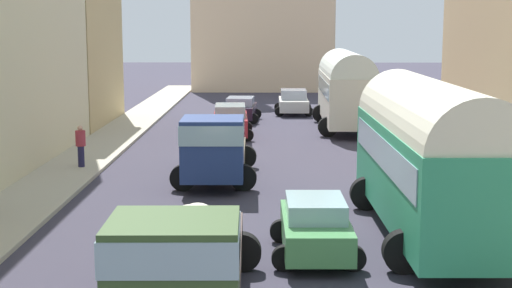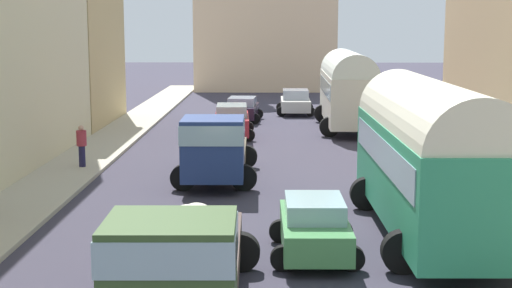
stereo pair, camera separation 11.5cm
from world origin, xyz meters
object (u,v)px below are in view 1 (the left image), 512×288
car_2 (315,227)px  parked_bus_0 (429,151)px  parked_bus_1 (346,86)px  car_0 (230,121)px  cargo_truck_0 (182,258)px  pedestrian_0 (81,145)px  car_1 (240,109)px  cargo_truck_1 (215,146)px  car_3 (293,102)px

car_2 → parked_bus_0: bearing=29.2°
parked_bus_1 → car_0: (-6.07, -3.03, -1.49)m
cargo_truck_0 → car_2: cargo_truck_0 is taller
cargo_truck_0 → pedestrian_0: size_ratio=3.91×
car_1 → car_2: bearing=-83.9°
parked_bus_0 → cargo_truck_1: parked_bus_0 is taller
car_0 → cargo_truck_0: bearing=-89.5°
parked_bus_1 → car_3: bearing=111.2°
car_3 → pedestrian_0: size_ratio=2.14×
parked_bus_1 → pedestrian_0: parked_bus_1 is taller
car_2 → car_1: bearing=96.1°
cargo_truck_1 → car_1: (0.31, 17.08, -0.61)m
parked_bus_0 → car_0: size_ratio=2.15×
car_0 → car_3: (3.50, 9.66, -0.05)m
cargo_truck_0 → car_0: (-0.21, 23.45, -0.41)m
parked_bus_1 → car_2: size_ratio=2.46×
parked_bus_0 → car_0: parked_bus_0 is taller
parked_bus_1 → pedestrian_0: size_ratio=5.17×
parked_bus_0 → parked_bus_1: parked_bus_0 is taller
car_0 → car_1: car_0 is taller
car_3 → parked_bus_1: bearing=-68.8°
cargo_truck_1 → car_0: size_ratio=1.55×
cargo_truck_1 → car_2: size_ratio=1.86×
car_3 → pedestrian_0: pedestrian_0 is taller
car_2 → pedestrian_0: size_ratio=2.10×
cargo_truck_0 → parked_bus_1: bearing=77.5°
car_0 → parked_bus_1: bearing=26.5°
cargo_truck_1 → car_3: size_ratio=1.82×
car_1 → pedestrian_0: 15.84m
parked_bus_1 → pedestrian_0: bearing=-134.4°
parked_bus_1 → car_1: bearing=151.7°
car_3 → pedestrian_0: bearing=-115.9°
car_2 → parked_bus_1: bearing=82.2°
car_0 → car_1: 6.15m
cargo_truck_0 → pedestrian_0: cargo_truck_0 is taller
cargo_truck_1 → car_1: bearing=89.0°
cargo_truck_1 → car_2: 8.99m
pedestrian_0 → cargo_truck_1: bearing=-23.1°
parked_bus_0 → car_3: size_ratio=2.53×
parked_bus_0 → cargo_truck_0: (-5.90, -5.79, -1.09)m
car_2 → car_3: car_3 is taller
cargo_truck_0 → car_1: 29.59m
parked_bus_0 → pedestrian_0: bearing=141.9°
parked_bus_1 → car_2: 22.68m
cargo_truck_0 → pedestrian_0: bearing=110.7°
parked_bus_0 → car_2: parked_bus_0 is taller
car_0 → pedestrian_0: pedestrian_0 is taller
car_1 → car_0: bearing=-92.7°
pedestrian_0 → car_3: bearing=64.1°
car_0 → car_3: car_0 is taller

